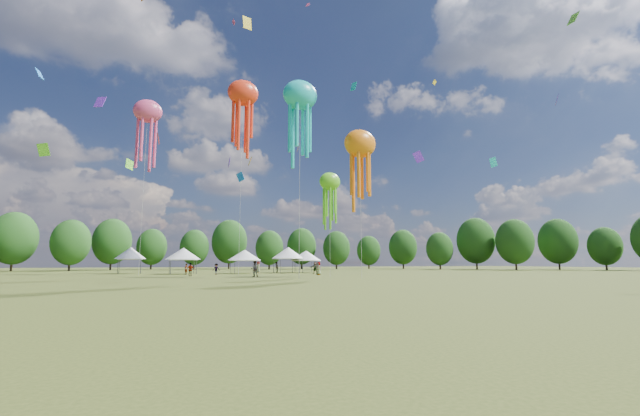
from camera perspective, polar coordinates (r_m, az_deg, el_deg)
name	(u,v)px	position (r m, az deg, el deg)	size (l,w,h in m)	color
ground	(501,299)	(21.60, 23.71, -11.42)	(300.00, 300.00, 0.00)	#384416
spectator_near	(254,269)	(50.25, -9.02, -8.30)	(0.92, 0.72, 1.90)	gray
spectators_far	(270,268)	(65.03, -6.90, -8.20)	(20.30, 18.08, 1.89)	gray
festival_tents	(239,254)	(69.27, -11.09, -6.26)	(32.96, 10.94, 4.37)	#47474C
show_kites	(258,126)	(56.50, -8.55, 11.13)	(27.03, 22.66, 29.37)	#17C9CB
small_kites	(272,79)	(66.03, -6.69, 17.20)	(71.36, 61.92, 42.83)	#17C9CB
treeline	(217,236)	(78.56, -13.94, -3.78)	(201.57, 95.24, 13.43)	#38281C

